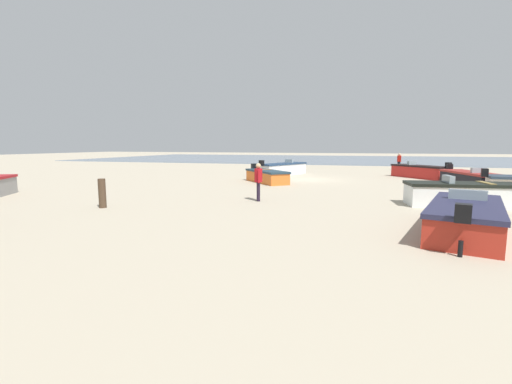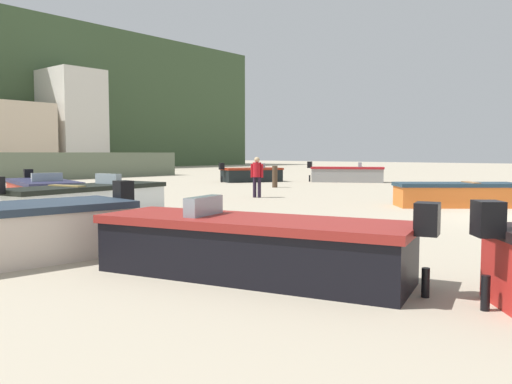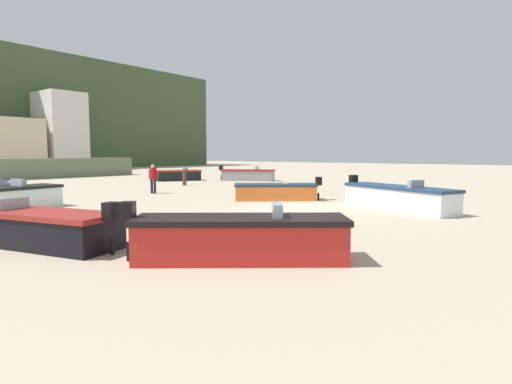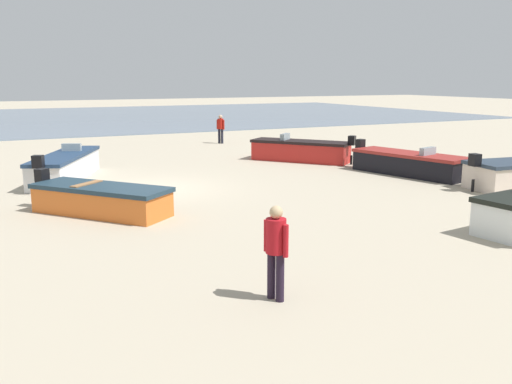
# 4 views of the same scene
# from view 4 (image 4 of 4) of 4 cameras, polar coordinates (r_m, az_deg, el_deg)

# --- Properties ---
(ground_plane) EXTENTS (160.00, 160.00, 0.00)m
(ground_plane) POSITION_cam_4_polar(r_m,az_deg,el_deg) (18.66, -10.94, 0.22)
(ground_plane) COLOR #B4A78E
(tidal_water) EXTENTS (80.00, 36.00, 0.06)m
(tidal_water) POSITION_cam_4_polar(r_m,az_deg,el_deg) (54.04, -20.94, 7.11)
(tidal_water) COLOR gray
(tidal_water) RESTS_ON ground
(boat_white_1) EXTENTS (3.21, 5.20, 1.27)m
(boat_white_1) POSITION_cam_4_polar(r_m,az_deg,el_deg) (21.23, -19.12, 2.50)
(boat_white_1) COLOR white
(boat_white_1) RESTS_ON ground
(boat_orange_2) EXTENTS (3.55, 3.87, 1.11)m
(boat_orange_2) POSITION_cam_4_polar(r_m,az_deg,el_deg) (15.58, -15.78, -0.74)
(boat_orange_2) COLOR orange
(boat_orange_2) RESTS_ON ground
(boat_black_6) EXTENTS (2.49, 4.88, 1.17)m
(boat_black_6) POSITION_cam_4_polar(r_m,az_deg,el_deg) (21.94, 15.54, 2.87)
(boat_black_6) COLOR black
(boat_black_6) RESTS_ON ground
(boat_red_7) EXTENTS (3.76, 4.24, 1.24)m
(boat_red_7) POSITION_cam_4_polar(r_m,az_deg,el_deg) (24.71, 4.66, 4.29)
(boat_red_7) COLOR red
(boat_red_7) RESTS_ON ground
(beach_walker_foreground) EXTENTS (0.43, 0.53, 1.62)m
(beach_walker_foreground) POSITION_cam_4_polar(r_m,az_deg,el_deg) (9.11, 2.07, -5.51)
(beach_walker_foreground) COLOR black
(beach_walker_foreground) RESTS_ON ground
(beach_walker_distant) EXTENTS (0.47, 0.50, 1.62)m
(beach_walker_distant) POSITION_cam_4_polar(r_m,az_deg,el_deg) (31.46, -3.69, 6.77)
(beach_walker_distant) COLOR #1F202D
(beach_walker_distant) RESTS_ON ground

